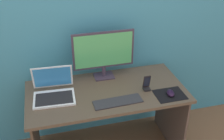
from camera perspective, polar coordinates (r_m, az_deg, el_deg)
wall_back at (r=2.51m, az=-3.53°, el=10.93°), size 6.00×0.04×2.50m
desk at (r=2.47m, az=-1.14°, el=-7.18°), size 1.36×0.66×0.72m
monitor at (r=2.46m, az=-1.76°, el=3.64°), size 0.56×0.14×0.45m
laptop at (r=2.34m, az=-11.94°, el=-4.26°), size 0.35×0.31×0.24m
keyboard_external at (r=2.24m, az=1.21°, el=-6.54°), size 0.40×0.14×0.01m
mousepad at (r=2.38m, az=11.83°, el=-4.99°), size 0.25×0.20×0.00m
mouse at (r=2.37m, az=12.00°, el=-4.68°), size 0.08×0.11×0.04m
phone_in_dock at (r=2.39m, az=7.17°, el=-3.06°), size 0.06×0.05×0.14m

